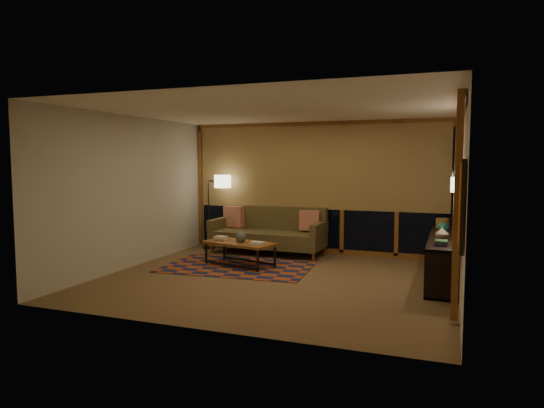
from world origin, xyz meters
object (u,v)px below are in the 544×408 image
(coffee_table, at_px, (240,254))
(bookshelf, at_px, (442,257))
(sofa, at_px, (268,231))
(floor_lamp, at_px, (209,211))

(coffee_table, xyz_separation_m, bookshelf, (3.45, 0.28, 0.13))
(sofa, distance_m, coffee_table, 1.26)
(floor_lamp, relative_size, bookshelf, 0.58)
(sofa, relative_size, floor_lamp, 1.42)
(sofa, relative_size, coffee_table, 1.75)
(sofa, distance_m, bookshelf, 3.52)
(bookshelf, bearing_deg, floor_lamp, 166.93)
(floor_lamp, bearing_deg, coffee_table, -37.39)
(sofa, bearing_deg, floor_lamp, 174.31)
(coffee_table, bearing_deg, sofa, 102.37)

